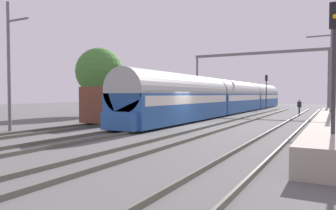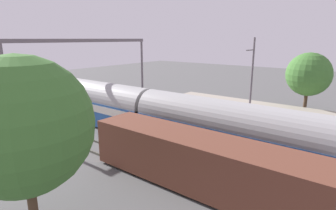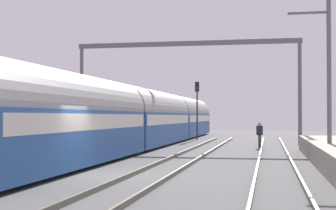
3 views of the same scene
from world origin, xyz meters
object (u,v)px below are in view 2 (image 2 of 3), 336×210
freight_car (197,161)px  person_crossing (149,98)px  passenger_train (87,100)px  railway_signal_far (50,76)px  catenary_gantry (88,57)px

freight_car → person_crossing: bearing=49.6°
freight_car → passenger_train: bearing=74.5°
person_crossing → railway_signal_far: railway_signal_far is taller
passenger_train → railway_signal_far: size_ratio=9.36×
freight_car → person_crossing: size_ratio=7.51×
passenger_train → person_crossing: bearing=-9.8°
passenger_train → freight_car: (-4.28, -15.41, -0.50)m
passenger_train → freight_car: 16.01m
passenger_train → catenary_gantry: size_ratio=2.85×
freight_car → railway_signal_far: bearing=76.3°
catenary_gantry → freight_car: bearing=-109.9°
freight_car → catenary_gantry: 19.43m
passenger_train → catenary_gantry: catenary_gantry is taller
passenger_train → railway_signal_far: bearing=79.3°
passenger_train → person_crossing: (7.70, -1.34, -0.94)m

